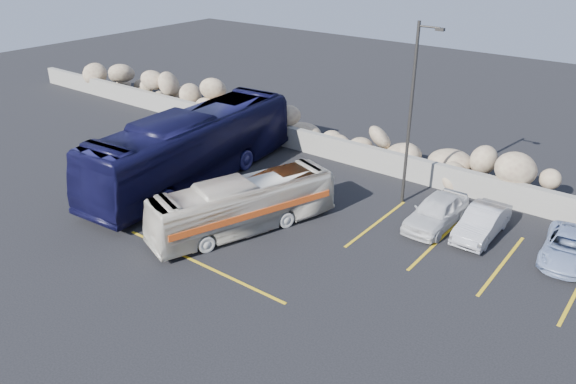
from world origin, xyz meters
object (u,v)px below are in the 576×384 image
Objects in this scene: tour_coach at (193,147)px; car_a at (436,212)px; vintage_bus at (243,205)px; car_b at (482,223)px; lamppost at (412,111)px; car_d at (568,247)px.

tour_coach is 11.82m from car_a.
vintage_bus is 2.06× the size of car_a.
lamppost is at bearing 167.33° from car_b.
car_d is (11.17, 5.62, -0.59)m from vintage_bus.
lamppost is at bearing 151.51° from car_a.
vintage_bus is at bearing -145.77° from car_b.
vintage_bus is 8.00m from car_a.
lamppost is at bearing 168.75° from car_d.
lamppost is at bearing 19.01° from tour_coach.
tour_coach is at bearing -164.71° from car_a.
lamppost is 2.15× the size of car_d.
car_b is (3.89, -0.87, -3.70)m from lamppost.
car_b is (13.25, 3.14, -1.13)m from tour_coach.
vintage_bus is 5.79m from tour_coach.
tour_coach is 13.66m from car_b.
car_b is (1.81, 0.33, -0.06)m from car_a.
car_d is at bearing 7.23° from tour_coach.
car_d is at bearing -5.47° from lamppost.
vintage_bus is 2.20× the size of car_b.
lamppost is 8.15m from vintage_bus.
car_d is at bearing 46.30° from vintage_bus.
car_d is (3.21, 0.19, -0.08)m from car_b.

